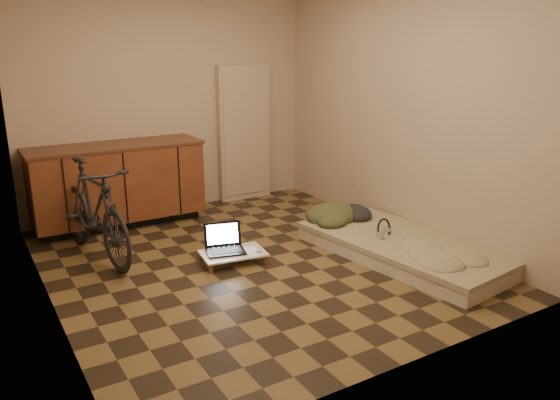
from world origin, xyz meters
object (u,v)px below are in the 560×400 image
bicycle (94,205)px  futon (404,248)px  lap_desk (233,253)px  laptop (225,245)px

bicycle → futon: 2.94m
futon → lap_desk: bearing=147.0°
futon → lap_desk: (-1.46, 0.72, -0.00)m
bicycle → futon: size_ratio=0.74×
futon → laptop: 1.71m
lap_desk → laptop: 0.11m
bicycle → lap_desk: 1.37m
laptop → lap_desk: bearing=-46.9°
lap_desk → laptop: (-0.04, 0.08, 0.06)m
futon → bicycle: bearing=142.3°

